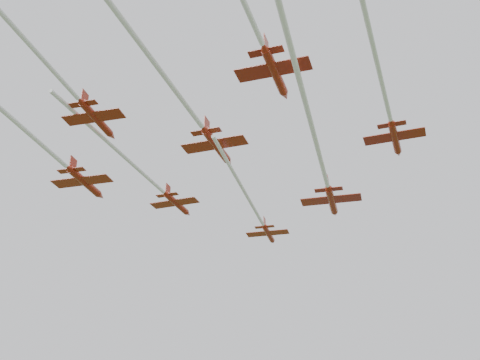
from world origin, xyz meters
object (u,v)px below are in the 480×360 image
(jet_row3_right, at_px, (385,96))
(jet_row4_left, at_px, (61,80))
(jet_row3_left, at_px, (34,138))
(jet_row2_left, at_px, (154,183))
(jet_row3_mid, at_px, (184,102))
(jet_lead, at_px, (258,215))
(jet_row2_right, at_px, (321,162))

(jet_row3_right, xyz_separation_m, jet_row4_left, (-36.32, -13.95, 2.19))
(jet_row3_left, distance_m, jet_row4_left, 15.15)
(jet_row2_left, distance_m, jet_row3_mid, 24.71)
(jet_lead, bearing_deg, jet_row2_left, -133.89)
(jet_row2_left, xyz_separation_m, jet_row3_mid, (14.76, -19.82, 0.25))
(jet_row3_left, xyz_separation_m, jet_row3_right, (47.84, 4.11, -1.79))
(jet_row2_right, height_order, jet_row4_left, jet_row4_left)
(jet_row2_right, xyz_separation_m, jet_row3_left, (-36.86, -17.13, 2.14))
(jet_row3_left, height_order, jet_row3_right, jet_row3_left)
(jet_row2_right, relative_size, jet_row3_mid, 1.10)
(jet_row2_left, distance_m, jet_row2_right, 28.87)
(jet_row3_left, xyz_separation_m, jet_row4_left, (11.51, -9.84, 0.40))
(jet_lead, distance_m, jet_row3_left, 41.88)
(jet_row3_left, relative_size, jet_row3_right, 1.32)
(jet_row3_right, height_order, jet_row4_left, jet_row4_left)
(jet_row3_mid, bearing_deg, jet_lead, 91.48)
(jet_row2_right, xyz_separation_m, jet_row4_left, (-25.35, -26.97, 2.54))
(jet_lead, height_order, jet_row3_left, jet_row3_left)
(jet_row2_left, height_order, jet_row3_mid, jet_row3_mid)
(jet_row2_right, bearing_deg, jet_row4_left, -139.97)
(jet_row4_left, bearing_deg, jet_row2_right, 40.88)
(jet_lead, xyz_separation_m, jet_row4_left, (-9.15, -46.26, 0.97))
(jet_row2_right, xyz_separation_m, jet_row3_right, (10.97, -13.02, 0.35))
(jet_row2_left, relative_size, jet_row3_left, 0.70)
(jet_row3_mid, bearing_deg, jet_row2_left, 124.42)
(jet_row2_left, height_order, jet_row3_left, jet_row2_left)
(jet_row3_left, distance_m, jet_row3_mid, 23.04)
(jet_row4_left, bearing_deg, jet_row2_left, 90.31)
(jet_row2_right, bearing_deg, jet_row3_mid, -136.10)
(jet_row3_mid, height_order, jet_row4_left, jet_row3_mid)
(jet_row3_mid, distance_m, jet_row4_left, 15.32)
(jet_lead, xyz_separation_m, jet_row3_right, (27.17, -32.31, -1.22))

